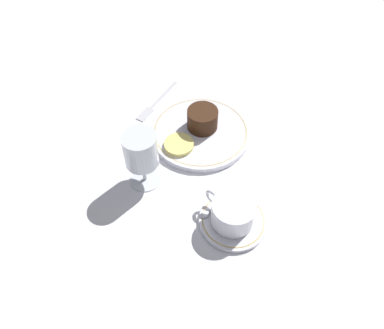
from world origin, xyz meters
TOP-DOWN VIEW (x-y plane):
  - ground_plane at (0.00, 0.00)m, footprint 3.00×3.00m
  - dinner_plate at (0.04, -0.05)m, footprint 0.24×0.24m
  - saucer at (-0.17, 0.09)m, footprint 0.14×0.14m
  - coffee_cup at (-0.17, 0.09)m, footprint 0.11×0.09m
  - spoon at (-0.13, 0.08)m, footprint 0.04×0.11m
  - wine_glass at (0.04, 0.13)m, footprint 0.07×0.07m
  - fork at (0.19, -0.05)m, footprint 0.05×0.17m
  - dessert_cake at (0.04, -0.07)m, footprint 0.07×0.07m
  - pineapple_slice at (0.04, 0.02)m, footprint 0.07×0.07m

SIDE VIEW (x-z plane):
  - ground_plane at x=0.00m, z-range 0.00..0.00m
  - fork at x=0.19m, z-range 0.00..0.01m
  - saucer at x=-0.17m, z-range 0.00..0.01m
  - dinner_plate at x=0.04m, z-range 0.00..0.02m
  - spoon at x=-0.13m, z-range 0.01..0.01m
  - pineapple_slice at x=0.04m, z-range 0.01..0.02m
  - dessert_cake at x=0.04m, z-range 0.01..0.06m
  - coffee_cup at x=-0.17m, z-range 0.01..0.07m
  - wine_glass at x=0.04m, z-range 0.02..0.16m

